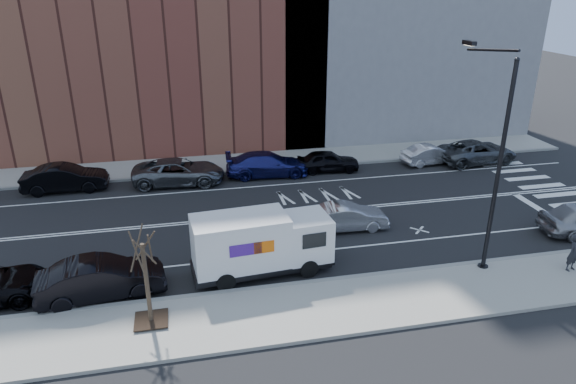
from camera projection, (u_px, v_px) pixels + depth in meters
name	position (u px, v px, depth m)	size (l,w,h in m)	color
ground	(290.00, 214.00, 27.71)	(120.00, 120.00, 0.00)	black
sidewalk_near	(338.00, 306.00, 19.73)	(44.00, 3.60, 0.15)	gray
sidewalk_far	(263.00, 161.00, 35.64)	(44.00, 3.60, 0.15)	gray
curb_near	(325.00, 281.00, 21.35)	(44.00, 0.25, 0.17)	gray
curb_far	(267.00, 169.00, 34.01)	(44.00, 0.25, 0.17)	gray
crosswalk	(549.00, 190.00, 30.82)	(3.00, 14.00, 0.01)	white
road_markings	(290.00, 214.00, 27.71)	(40.00, 8.60, 0.01)	white
streetlight	(494.00, 155.00, 20.89)	(0.44, 4.02, 9.34)	black
street_tree	(148.00, 291.00, 18.21)	(1.20, 1.20, 3.75)	black
fedex_van	(261.00, 243.00, 21.63)	(6.09, 2.52, 2.71)	black
far_parked_b	(65.00, 178.00, 30.49)	(1.69, 4.84, 1.59)	black
far_parked_c	(179.00, 172.00, 31.58)	(2.56, 5.56, 1.54)	#56595E
far_parked_d	(267.00, 164.00, 32.89)	(2.16, 5.31, 1.54)	navy
far_parked_e	(328.00, 161.00, 33.70)	(1.64, 4.08, 1.39)	black
far_parked_f	(431.00, 154.00, 35.07)	(1.41, 4.04, 1.33)	silver
far_parked_g	(477.00, 152.00, 35.29)	(2.56, 5.54, 1.54)	#464A4D
driving_sedan	(347.00, 217.00, 25.77)	(1.42, 4.08, 1.34)	#B2B2B7
near_parked_rear_a	(101.00, 279.00, 20.18)	(1.70, 4.88, 1.61)	black
pedestrian	(574.00, 252.00, 21.74)	(0.61, 0.40, 1.68)	#222227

